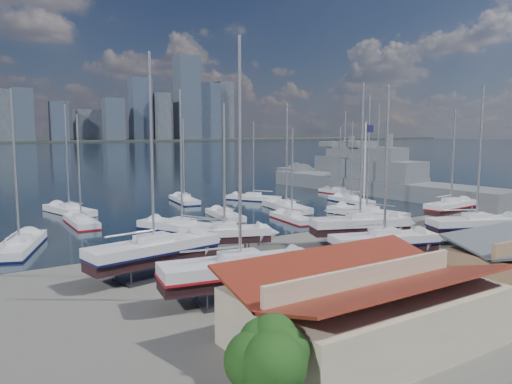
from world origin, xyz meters
TOP-DOWN VIEW (x-y plane):
  - ground at (0.00, -10.00)m, footprint 1400.00×1400.00m
  - water at (0.00, 300.00)m, footprint 1400.00×600.00m
  - shed_red at (-18.00, -26.00)m, footprint 14.70×9.45m
  - sailboat_cradle_0 at (-22.99, -7.51)m, footprint 11.49×4.91m
  - sailboat_cradle_1 at (-20.19, -16.31)m, footprint 11.58×5.05m
  - sailboat_cradle_2 at (-14.53, -4.09)m, footprint 8.97×5.43m
  - sailboat_cradle_3 at (-4.60, -15.04)m, footprint 10.03×5.66m
  - sailboat_cradle_4 at (-0.74, -8.19)m, footprint 10.54×6.38m
  - sailboat_cradle_5 at (9.46, -14.73)m, footprint 10.44×6.54m
  - sailboat_cradle_6 at (18.90, -4.91)m, footprint 9.17×3.35m
  - sailboat_moored_0 at (-30.84, 8.26)m, footprint 6.87×11.41m
  - sailboat_moored_1 at (-22.30, 18.87)m, footprint 3.03×9.76m
  - sailboat_moored_2 at (-21.55, 28.63)m, footprint 5.44×11.16m
  - sailboat_moored_3 at (-13.30, 8.24)m, footprint 8.06×11.80m
  - sailboat_moored_4 at (-4.67, 13.29)m, footprint 3.79×9.31m
  - sailboat_moored_5 at (-2.91, 30.09)m, footprint 4.06×9.92m
  - sailboat_moored_6 at (1.66, 6.63)m, footprint 3.57×8.77m
  - sailboat_moored_7 at (6.46, 14.32)m, footprint 4.80×11.30m
  - sailboat_moored_8 at (8.12, 25.98)m, footprint 7.16×9.41m
  - sailboat_moored_9 at (12.35, 3.63)m, footprint 5.15×11.94m
  - sailboat_moored_10 at (19.88, 14.63)m, footprint 3.46×9.54m
  - sailboat_moored_11 at (26.62, 24.76)m, footprint 3.17×9.00m
  - naval_ship_east at (32.61, 21.03)m, footprint 10.46×52.04m
  - naval_ship_west at (43.57, 41.71)m, footprint 9.59×42.07m
  - car_a at (-7.41, -21.86)m, footprint 2.96×4.19m
  - car_b at (-6.80, -20.54)m, footprint 3.96×1.65m
  - car_d at (3.18, -19.80)m, footprint 3.22×5.19m
  - tree at (-26.67, -29.29)m, footprint 3.12×3.12m
  - flagpole at (-0.24, -8.29)m, footprint 1.11×0.12m

SIDE VIEW (x-z plane):
  - water at x=0.00m, z-range -0.35..0.05m
  - ground at x=0.00m, z-range 0.00..0.00m
  - sailboat_moored_5 at x=-2.91m, z-range -6.89..7.50m
  - sailboat_moored_8 at x=8.12m, z-range -6.73..7.34m
  - sailboat_moored_1 at x=-22.30m, z-range -6.93..7.54m
  - sailboat_moored_10 at x=19.88m, z-range -6.67..7.29m
  - sailboat_moored_11 at x=26.62m, z-range -6.29..6.91m
  - sailboat_moored_6 at x=1.66m, z-range -6.06..6.67m
  - sailboat_moored_0 at x=-30.84m, z-range -7.94..8.56m
  - sailboat_moored_3 at x=-13.30m, z-range -8.34..8.96m
  - sailboat_moored_2 at x=-21.55m, z-range -7.80..8.45m
  - sailboat_moored_4 at x=-4.67m, z-range -6.51..7.15m
  - sailboat_moored_7 at x=6.46m, z-range -7.94..8.59m
  - sailboat_moored_9 at x=12.35m, z-range -8.40..9.05m
  - car_b at x=-6.80m, z-range 0.00..1.27m
  - car_a at x=-7.41m, z-range 0.00..1.32m
  - car_d at x=3.18m, z-range 0.00..1.40m
  - naval_ship_west at x=43.57m, z-range -7.21..10.54m
  - naval_ship_east at x=32.61m, z-range -7.66..11.00m
  - sailboat_cradle_2 at x=-14.53m, z-range -5.16..9.14m
  - sailboat_cradle_6 at x=18.90m, z-range -5.31..9.30m
  - sailboat_cradle_3 at x=-4.60m, z-range -5.78..9.88m
  - sailboat_cradle_5 at x=9.46m, z-range -6.08..10.26m
  - sailboat_cradle_4 at x=-0.74m, z-range -6.19..10.41m
  - sailboat_cradle_0 at x=-22.99m, z-range -6.75..11.09m
  - sailboat_cradle_1 at x=-20.19m, z-range -6.80..11.15m
  - shed_red at x=-18.00m, z-range 0.07..4.57m
  - tree at x=-26.67m, z-range 0.65..5.10m
  - flagpole at x=-0.24m, z-range 1.00..13.63m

